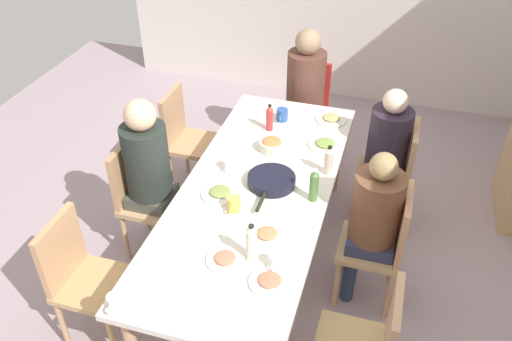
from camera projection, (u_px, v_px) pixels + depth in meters
The scene contains 29 objects.
ground_plane at pixel (256, 268), 3.92m from camera, with size 6.83×6.83×0.00m, color #A28F97.
dining_table at pixel (256, 197), 3.51m from camera, with size 2.42×0.96×0.75m.
chair_1 at pixel (81, 274), 3.19m from camera, with size 0.40×0.40×0.90m.
chair_2 at pixel (186, 135), 4.43m from camera, with size 0.40×0.40×0.90m.
chair_3 at pixel (142, 193), 3.81m from camera, with size 0.40×0.40×0.90m.
person_3 at pixel (149, 167), 3.64m from camera, with size 0.31×0.31×1.28m.
chair_4 at pixel (394, 170), 4.04m from camera, with size 0.40×0.40×0.90m.
person_4 at pixel (386, 147), 3.94m from camera, with size 0.31×0.31×1.18m.
chair_5 at pixel (306, 106), 4.84m from camera, with size 0.40×0.40×0.90m.
person_5 at pixel (305, 85), 4.62m from camera, with size 0.33×0.33×1.27m.
chair_6 at pixel (383, 241), 3.41m from camera, with size 0.40×0.40×0.90m.
person_6 at pixel (373, 216), 3.32m from camera, with size 0.31×0.31×1.18m.
plate_0 at pixel (270, 281), 2.81m from camera, with size 0.22×0.22×0.04m.
plate_1 at pixel (225, 259), 2.94m from camera, with size 0.22×0.22×0.04m.
plate_2 at pixel (267, 235), 3.10m from camera, with size 0.22×0.22×0.04m.
plate_3 at pixel (220, 193), 3.42m from camera, with size 0.25×0.25×0.04m.
plate_4 at pixel (331, 119), 4.17m from camera, with size 0.24×0.24×0.04m.
plate_5 at pixel (325, 144), 3.87m from camera, with size 0.25×0.25×0.04m.
bowl_0 at pixel (271, 145), 3.81m from camera, with size 0.17×0.17×0.09m.
serving_pan at pixel (271, 181), 3.50m from camera, with size 0.50×0.32×0.06m.
cup_0 at pixel (282, 115), 4.15m from camera, with size 0.12×0.09×0.10m.
cup_1 at pixel (115, 302), 2.67m from camera, with size 0.11×0.08×0.08m.
cup_2 at pixel (274, 261), 2.90m from camera, with size 0.11×0.07×0.08m.
cup_3 at pixel (228, 165), 3.63m from camera, with size 0.12×0.08×0.07m.
cup_4 at pixel (234, 204), 3.27m from camera, with size 0.12×0.08×0.10m.
bottle_0 at pixel (314, 186), 3.32m from camera, with size 0.06×0.06×0.24m.
bottle_1 at pixel (270, 118), 4.00m from camera, with size 0.05×0.05×0.22m.
bottle_2 at pixel (329, 161), 3.55m from camera, with size 0.06×0.06×0.22m.
bottle_3 at pixel (251, 243), 2.90m from camera, with size 0.06×0.06×0.25m.
Camera 1 is at (2.61, 0.78, 2.90)m, focal length 37.22 mm.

